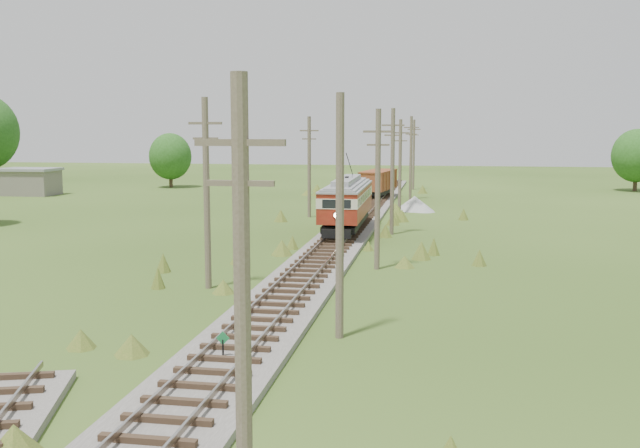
% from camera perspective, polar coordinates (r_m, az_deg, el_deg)
% --- Properties ---
extents(ground, '(260.00, 260.00, 0.00)m').
position_cam_1_polar(ground, '(22.28, -8.42, -12.24)').
color(ground, '#2C4414').
rests_on(ground, ground).
extents(railbed_main, '(3.60, 96.00, 0.57)m').
position_cam_1_polar(railbed_main, '(54.79, 2.63, -0.10)').
color(railbed_main, '#605B54').
rests_on(railbed_main, ground).
extents(switch_marker, '(0.45, 0.06, 1.08)m').
position_cam_1_polar(switch_marker, '(23.49, -7.78, -9.55)').
color(switch_marker, black).
rests_on(switch_marker, ground).
extents(streetcar, '(2.90, 11.70, 5.32)m').
position_cam_1_polar(streetcar, '(51.03, 2.15, 1.95)').
color(streetcar, black).
rests_on(streetcar, ground).
extents(gondola, '(3.63, 8.06, 2.58)m').
position_cam_1_polar(gondola, '(76.77, 4.69, 3.41)').
color(gondola, black).
rests_on(gondola, ground).
extents(gravel_pile, '(3.73, 3.95, 1.36)m').
position_cam_1_polar(gravel_pile, '(66.74, 7.69, 1.60)').
color(gravel_pile, gray).
rests_on(gravel_pile, ground).
extents(utility_pole_r_0, '(1.60, 0.30, 8.50)m').
position_cam_1_polar(utility_pole_r_0, '(12.77, -6.22, -6.75)').
color(utility_pole_r_0, brown).
rests_on(utility_pole_r_0, ground).
extents(utility_pole_r_1, '(0.30, 0.30, 8.80)m').
position_cam_1_polar(utility_pole_r_1, '(25.34, 1.60, 0.50)').
color(utility_pole_r_1, brown).
rests_on(utility_pole_r_1, ground).
extents(utility_pole_r_2, '(1.60, 0.30, 8.60)m').
position_cam_1_polar(utility_pole_r_2, '(38.17, 4.64, 2.91)').
color(utility_pole_r_2, brown).
rests_on(utility_pole_r_2, ground).
extents(utility_pole_r_3, '(1.60, 0.30, 9.00)m').
position_cam_1_polar(utility_pole_r_3, '(51.09, 5.82, 4.31)').
color(utility_pole_r_3, brown).
rests_on(utility_pole_r_3, ground).
extents(utility_pole_r_4, '(1.60, 0.30, 8.40)m').
position_cam_1_polar(utility_pole_r_4, '(64.08, 6.42, 4.69)').
color(utility_pole_r_4, brown).
rests_on(utility_pole_r_4, ground).
extents(utility_pole_r_5, '(1.60, 0.30, 8.90)m').
position_cam_1_polar(utility_pole_r_5, '(77.02, 7.28, 5.34)').
color(utility_pole_r_5, brown).
rests_on(utility_pole_r_5, ground).
extents(utility_pole_r_6, '(1.60, 0.30, 8.70)m').
position_cam_1_polar(utility_pole_r_6, '(90.01, 7.50, 5.59)').
color(utility_pole_r_6, brown).
rests_on(utility_pole_r_6, ground).
extents(utility_pole_l_a, '(1.60, 0.30, 9.00)m').
position_cam_1_polar(utility_pole_l_a, '(33.80, -9.06, 2.58)').
color(utility_pole_l_a, brown).
rests_on(utility_pole_l_a, ground).
extents(utility_pole_l_b, '(1.60, 0.30, 8.60)m').
position_cam_1_polar(utility_pole_l_b, '(61.00, -0.87, 4.68)').
color(utility_pole_l_b, brown).
rests_on(utility_pole_l_b, ground).
extents(tree_mid_a, '(5.46, 5.46, 7.03)m').
position_cam_1_polar(tree_mid_a, '(94.53, -11.89, 5.31)').
color(tree_mid_a, '#38281C').
rests_on(tree_mid_a, ground).
extents(tree_mid_b, '(5.88, 5.88, 7.57)m').
position_cam_1_polar(tree_mid_b, '(94.88, 24.01, 5.02)').
color(tree_mid_b, '#38281C').
rests_on(tree_mid_b, ground).
extents(shed, '(6.40, 4.40, 3.10)m').
position_cam_1_polar(shed, '(88.42, -22.23, 3.18)').
color(shed, slate).
rests_on(shed, ground).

